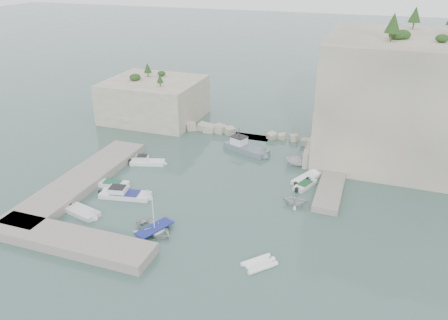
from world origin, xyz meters
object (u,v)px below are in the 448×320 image
(tender_east_d, at_px, (299,166))
(rowboat, at_px, (155,232))
(tender_east_b, at_px, (305,187))
(motorboat_e, at_px, (83,214))
(motorboat_a, at_px, (148,164))
(motorboat_c, at_px, (113,186))
(tender_east_a, at_px, (295,205))
(tender_east_c, at_px, (306,180))
(work_boat, at_px, (246,152))
(inflatable_dinghy, at_px, (259,265))
(motorboat_d, at_px, (126,197))

(tender_east_d, bearing_deg, rowboat, 143.18)
(rowboat, height_order, tender_east_b, rowboat)
(tender_east_b, distance_m, tender_east_d, 6.25)
(motorboat_e, distance_m, tender_east_b, 27.25)
(motorboat_a, xyz_separation_m, rowboat, (8.83, -14.71, 0.00))
(motorboat_c, height_order, tender_east_a, tender_east_a)
(tender_east_a, bearing_deg, rowboat, 126.30)
(motorboat_e, xyz_separation_m, rowboat, (9.41, -0.44, 0.00))
(tender_east_c, relative_size, work_boat, 0.66)
(inflatable_dinghy, relative_size, tender_east_b, 0.85)
(motorboat_d, relative_size, tender_east_b, 1.68)
(motorboat_a, bearing_deg, motorboat_c, -115.29)
(rowboat, bearing_deg, motorboat_e, 109.65)
(inflatable_dinghy, relative_size, tender_east_a, 1.16)
(motorboat_e, xyz_separation_m, inflatable_dinghy, (21.41, -2.10, 0.00))
(tender_east_b, xyz_separation_m, work_boat, (-10.29, 8.17, 0.00))
(motorboat_e, bearing_deg, motorboat_d, 77.40)
(motorboat_d, xyz_separation_m, tender_east_b, (20.24, 9.90, 0.00))
(rowboat, bearing_deg, work_boat, 14.88)
(motorboat_c, bearing_deg, motorboat_d, -39.80)
(motorboat_c, bearing_deg, tender_east_d, 25.99)
(rowboat, bearing_deg, motorboat_c, 75.35)
(tender_east_a, relative_size, work_boat, 0.38)
(motorboat_d, relative_size, rowboat, 1.44)
(motorboat_a, xyz_separation_m, motorboat_c, (-1.08, -7.25, 0.00))
(inflatable_dinghy, xyz_separation_m, tender_east_c, (1.25, 18.94, 0.00))
(tender_east_a, relative_size, tender_east_d, 0.73)
(motorboat_a, bearing_deg, work_boat, 19.88)
(tender_east_a, height_order, work_boat, work_boat)
(rowboat, distance_m, tender_east_b, 20.39)
(tender_east_d, relative_size, work_boat, 0.52)
(inflatable_dinghy, bearing_deg, tender_east_b, 38.39)
(motorboat_e, relative_size, inflatable_dinghy, 1.32)
(work_boat, bearing_deg, tender_east_d, 7.32)
(motorboat_d, bearing_deg, tender_east_d, 30.59)
(motorboat_a, bearing_deg, tender_east_c, -10.19)
(motorboat_e, bearing_deg, motorboat_a, 101.72)
(motorboat_e, bearing_deg, rowboat, 11.41)
(tender_east_b, relative_size, tender_east_c, 0.78)
(motorboat_c, xyz_separation_m, inflatable_dinghy, (21.91, -9.13, 0.00))
(rowboat, xyz_separation_m, tender_east_d, (11.57, 21.38, 0.00))
(motorboat_a, relative_size, tender_east_a, 1.75)
(motorboat_c, relative_size, tender_east_d, 1.09)
(motorboat_c, bearing_deg, rowboat, -43.93)
(motorboat_c, height_order, tender_east_c, same)
(motorboat_d, relative_size, work_boat, 0.87)
(motorboat_c, height_order, work_boat, work_boat)
(tender_east_b, bearing_deg, motorboat_a, 113.52)
(tender_east_c, bearing_deg, motorboat_e, 151.21)
(motorboat_a, bearing_deg, motorboat_e, -109.14)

